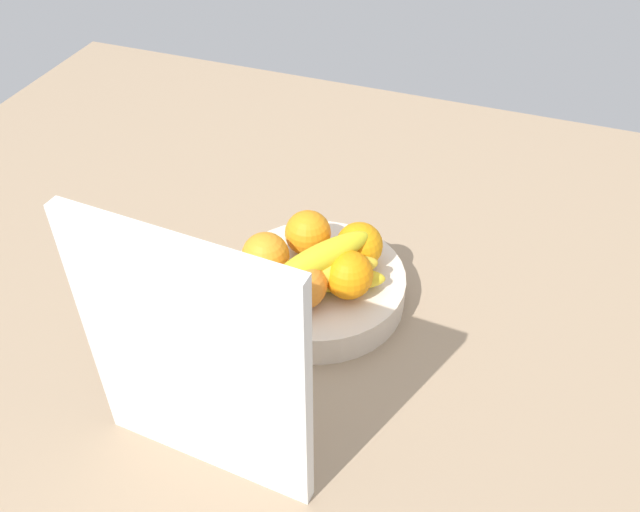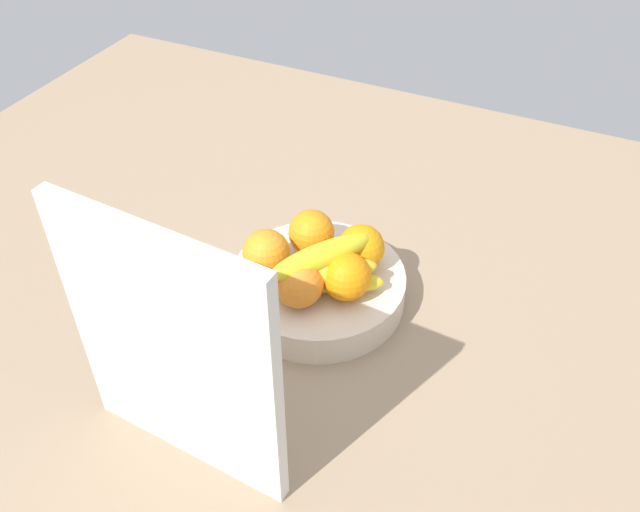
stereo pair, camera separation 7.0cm
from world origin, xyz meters
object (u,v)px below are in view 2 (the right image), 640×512
Objects in this scene: orange_back_left at (346,276)px; fruit_bowl at (320,288)px; orange_front_left at (311,232)px; orange_front_right at (266,253)px; orange_center at (300,284)px; cutting_board at (172,355)px; banana_bunch at (323,270)px; orange_back_right at (361,248)px.

fruit_bowl is at bearing -21.95° from orange_back_left.
orange_back_left is at bearing 142.14° from orange_front_left.
orange_center is at bearing 152.36° from orange_front_right.
cutting_board reaches higher than orange_front_right.
cutting_board is at bearing 84.00° from fruit_bowl.
cutting_board reaches higher than banana_bunch.
orange_back_left is at bearing -178.81° from orange_front_right.
orange_front_left is 9.49cm from banana_bunch.
orange_front_left and orange_front_right have the same top height.
banana_bunch is at bearing 121.82° from fruit_bowl.
banana_bunch is (-1.94, -3.58, 0.57)cm from orange_center.
orange_back_right is (-4.87, -11.16, 0.00)cm from orange_center.
orange_center is at bearing 38.35° from orange_back_left.
orange_back_right is at bearing -134.27° from fruit_bowl.
orange_back_left is 0.42× the size of banana_bunch.
cutting_board is (-0.49, 36.36, 9.31)cm from orange_front_left.
orange_front_right and orange_back_right have the same top height.
banana_bunch is 30.39cm from cutting_board.
cutting_board reaches higher than orange_front_left.
banana_bunch is at bearing 125.70° from orange_front_left.
fruit_bowl is 3.73× the size of orange_center.
cutting_board reaches higher than orange_back_right.
orange_front_right is 1.00× the size of orange_center.
orange_front_left and orange_back_right have the same top height.
banana_bunch is at bearing 68.89° from orange_back_right.
cutting_board reaches higher than fruit_bowl.
fruit_bowl is 3.73× the size of orange_front_left.
cutting_board reaches higher than orange_center.
orange_center is 0.42× the size of banana_bunch.
orange_front_left is (3.79, -4.90, 6.16)cm from fruit_bowl.
orange_back_left is at bearing -141.65° from orange_center.
orange_center and orange_back_right have the same top height.
orange_back_left is 0.20× the size of cutting_board.
fruit_bowl is at bearing -163.25° from orange_front_right.
banana_bunch is (-9.60, 0.43, 0.57)cm from orange_front_right.
banana_bunch reaches higher than orange_front_left.
banana_bunch is (-5.53, 7.70, 0.57)cm from orange_front_left.
orange_back_left is at bearing 158.05° from fruit_bowl.
orange_front_right is 30.89cm from cutting_board.
orange_front_left is at bearing -52.23° from fruit_bowl.
orange_back_right is at bearing -111.11° from banana_bunch.
orange_front_left and orange_center have the same top height.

